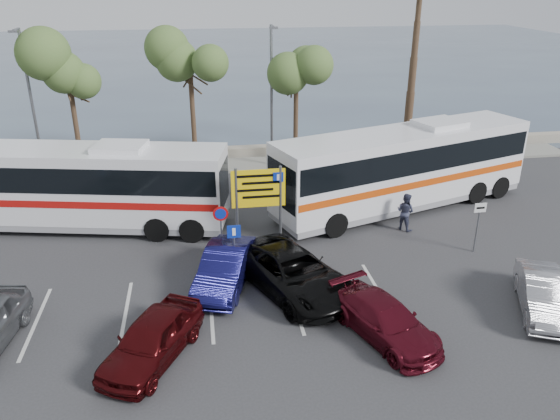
{
  "coord_description": "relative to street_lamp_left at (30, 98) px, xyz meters",
  "views": [
    {
      "loc": [
        -1.28,
        -17.24,
        10.64
      ],
      "look_at": [
        1.85,
        3.0,
        1.78
      ],
      "focal_mm": 35.0,
      "sensor_mm": 36.0,
      "label": 1
    }
  ],
  "objects": [
    {
      "name": "suv_black",
      "position": [
        11.8,
        -13.86,
        -3.84
      ],
      "size": [
        4.56,
        6.02,
        1.52
      ],
      "primitive_type": "imported",
      "rotation": [
        0.0,
        0.0,
        0.43
      ],
      "color": "black",
      "rests_on": "ground"
    },
    {
      "name": "street_lamp_left",
      "position": [
        0.0,
        0.0,
        0.0
      ],
      "size": [
        0.45,
        1.15,
        8.01
      ],
      "color": "slate",
      "rests_on": "kerb_strip"
    },
    {
      "name": "lane_markings",
      "position": [
        8.86,
        -14.52,
        -4.6
      ],
      "size": [
        12.02,
        4.2,
        0.01
      ],
      "primitive_type": null,
      "color": "silver",
      "rests_on": "ground"
    },
    {
      "name": "seawall",
      "position": [
        10.0,
        2.48,
        -4.3
      ],
      "size": [
        48.0,
        0.8,
        0.6
      ],
      "primitive_type": "cube",
      "color": "gray",
      "rests_on": "ground"
    },
    {
      "name": "ground",
      "position": [
        10.0,
        -13.52,
        -4.6
      ],
      "size": [
        120.0,
        120.0,
        0.0
      ],
      "primitive_type": "plane",
      "color": "#303033",
      "rests_on": "ground"
    },
    {
      "name": "tree_right",
      "position": [
        14.5,
        0.48,
        1.57
      ],
      "size": [
        3.2,
        3.2,
        7.4
      ],
      "color": "#382619",
      "rests_on": "kerb_strip"
    },
    {
      "name": "sign_parking",
      "position": [
        9.8,
        -12.73,
        -3.13
      ],
      "size": [
        0.5,
        0.07,
        2.25
      ],
      "color": "slate",
      "rests_on": "ground"
    },
    {
      "name": "car_silver_b",
      "position": [
        20.0,
        -16.47,
        -3.94
      ],
      "size": [
        2.88,
        4.24,
        1.32
      ],
      "primitive_type": "imported",
      "rotation": [
        0.0,
        0.0,
        -0.41
      ],
      "color": "#95959A",
      "rests_on": "ground"
    },
    {
      "name": "car_red",
      "position": [
        7.0,
        -17.02,
        -3.89
      ],
      "size": [
        3.43,
        4.43,
        1.41
      ],
      "primitive_type": "imported",
      "rotation": [
        0.0,
        0.0,
        -0.5
      ],
      "color": "#3E080B",
      "rests_on": "ground"
    },
    {
      "name": "coach_bus_left",
      "position": [
        3.5,
        -7.02,
        -2.76
      ],
      "size": [
        13.0,
        5.28,
        3.96
      ],
      "color": "white",
      "rests_on": "ground"
    },
    {
      "name": "sign_no_stop",
      "position": [
        9.4,
        -11.13,
        -3.02
      ],
      "size": [
        0.6,
        0.08,
        2.35
      ],
      "color": "slate",
      "rests_on": "ground"
    },
    {
      "name": "sea",
      "position": [
        10.0,
        46.48,
        -4.59
      ],
      "size": [
        140.0,
        140.0,
        0.0
      ],
      "primitive_type": "plane",
      "color": "#39465B",
      "rests_on": "ground"
    },
    {
      "name": "tree_left",
      "position": [
        2.0,
        0.48,
        1.41
      ],
      "size": [
        3.2,
        3.2,
        7.2
      ],
      "color": "#382619",
      "rests_on": "kerb_strip"
    },
    {
      "name": "car_blue",
      "position": [
        9.4,
        -13.11,
        -3.88
      ],
      "size": [
        2.75,
        4.62,
        1.44
      ],
      "primitive_type": "imported",
      "rotation": [
        0.0,
        0.0,
        -0.3
      ],
      "color": "#0F0F46",
      "rests_on": "ground"
    },
    {
      "name": "kerb_strip",
      "position": [
        10.0,
        0.48,
        -4.52
      ],
      "size": [
        44.0,
        2.4,
        0.15
      ],
      "primitive_type": "cube",
      "color": "gray",
      "rests_on": "ground"
    },
    {
      "name": "sign_taxi",
      "position": [
        19.8,
        -12.03,
        -3.18
      ],
      "size": [
        0.5,
        0.07,
        2.2
      ],
      "color": "slate",
      "rests_on": "ground"
    },
    {
      "name": "street_lamp_right",
      "position": [
        13.0,
        0.0,
        0.0
      ],
      "size": [
        0.45,
        1.15,
        8.01
      ],
      "color": "slate",
      "rests_on": "kerb_strip"
    },
    {
      "name": "direction_sign",
      "position": [
        11.0,
        -10.32,
        -2.17
      ],
      "size": [
        2.2,
        0.12,
        3.6
      ],
      "color": "slate",
      "rests_on": "ground"
    },
    {
      "name": "tree_mid",
      "position": [
        8.5,
        0.48,
        2.06
      ],
      "size": [
        3.2,
        3.2,
        8.0
      ],
      "color": "#382619",
      "rests_on": "kerb_strip"
    },
    {
      "name": "coach_bus_right",
      "position": [
        18.42,
        -7.02,
        -2.67
      ],
      "size": [
        13.52,
        6.92,
        4.15
      ],
      "color": "white",
      "rests_on": "ground"
    },
    {
      "name": "pedestrian_far",
      "position": [
        17.7,
        -9.48,
        -3.73
      ],
      "size": [
        1.03,
        1.07,
        1.73
      ],
      "primitive_type": "imported",
      "rotation": [
        0.0,
        0.0,
        2.23
      ],
      "color": "#353950",
      "rests_on": "ground"
    },
    {
      "name": "car_maroon",
      "position": [
        14.2,
        -17.02,
        -3.98
      ],
      "size": [
        3.17,
        4.59,
        1.23
      ],
      "primitive_type": "imported",
      "rotation": [
        0.0,
        0.0,
        0.38
      ],
      "color": "#510D18",
      "rests_on": "ground"
    }
  ]
}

